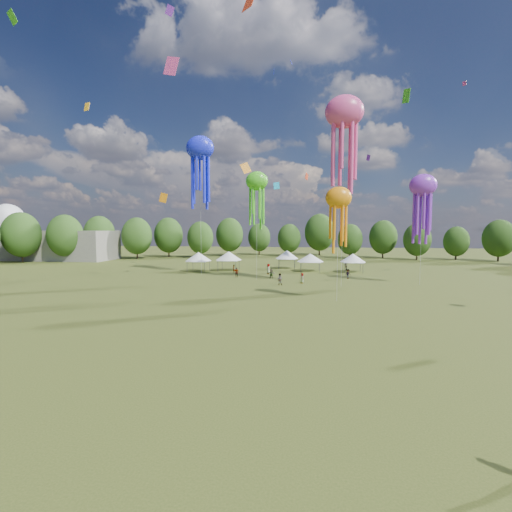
# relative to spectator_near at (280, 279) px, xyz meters

# --- Properties ---
(ground) EXTENTS (300.00, 300.00, 0.00)m
(ground) POSITION_rel_spectator_near_xyz_m (3.36, -36.42, -0.88)
(ground) COLOR #384416
(ground) RESTS_ON ground
(spectator_near) EXTENTS (0.91, 0.74, 1.77)m
(spectator_near) POSITION_rel_spectator_near_xyz_m (0.00, 0.00, 0.00)
(spectator_near) COLOR gray
(spectator_near) RESTS_ON ground
(spectators_far) EXTENTS (22.40, 19.27, 1.90)m
(spectators_far) POSITION_rel_spectator_near_xyz_m (1.59, 10.57, -0.04)
(spectators_far) COLOR gray
(spectators_far) RESTS_ON ground
(festival_tents) EXTENTS (35.34, 12.47, 3.92)m
(festival_tents) POSITION_rel_spectator_near_xyz_m (-2.88, 18.08, 2.01)
(festival_tents) COLOR #47474C
(festival_tents) RESTS_ON ground
(show_kites) EXTENTS (41.10, 24.70, 27.12)m
(show_kites) POSITION_rel_spectator_near_xyz_m (1.26, 3.75, 17.84)
(show_kites) COLOR #48CF22
(show_kites) RESTS_ON ground
(small_kites) EXTENTS (80.97, 57.63, 45.31)m
(small_kites) POSITION_rel_spectator_near_xyz_m (3.51, 4.11, 29.42)
(small_kites) COLOR #48CF22
(small_kites) RESTS_ON ground
(treeline) EXTENTS (201.57, 95.24, 13.43)m
(treeline) POSITION_rel_spectator_near_xyz_m (-0.50, 26.09, 5.66)
(treeline) COLOR #38281C
(treeline) RESTS_ON ground
(hangar) EXTENTS (40.00, 12.00, 8.00)m
(hangar) POSITION_rel_spectator_near_xyz_m (-68.64, 35.58, 3.12)
(hangar) COLOR gray
(hangar) RESTS_ON ground
(radome) EXTENTS (9.00, 9.00, 16.00)m
(radome) POSITION_rel_spectator_near_xyz_m (-84.64, 41.58, 9.10)
(radome) COLOR white
(radome) RESTS_ON ground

